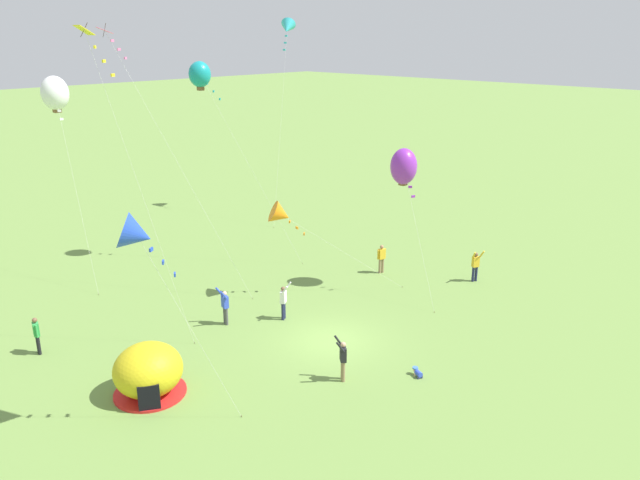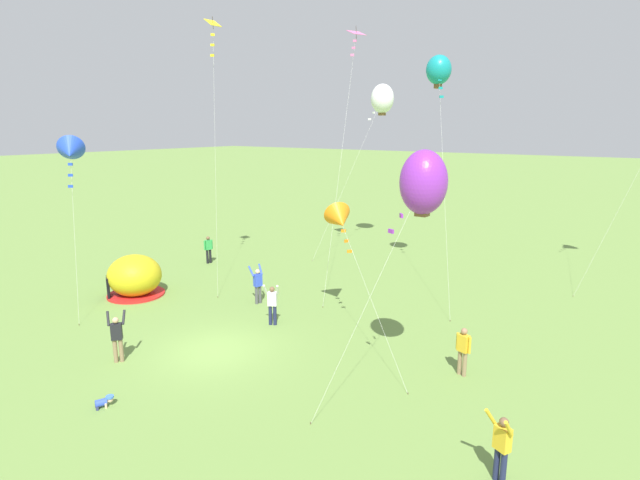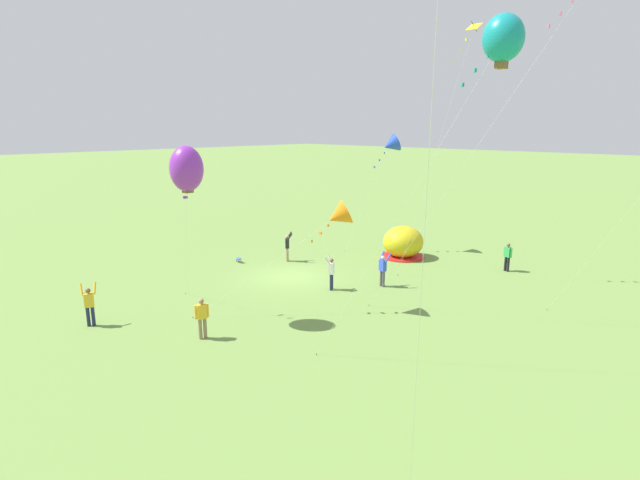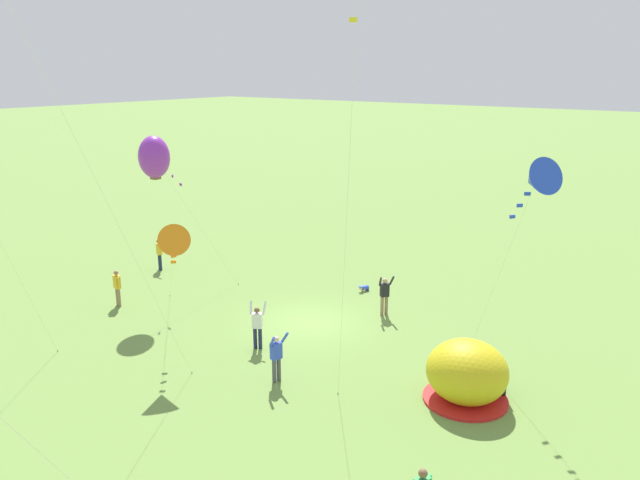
# 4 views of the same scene
# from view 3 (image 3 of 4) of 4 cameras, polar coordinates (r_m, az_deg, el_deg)

# --- Properties ---
(ground_plane) EXTENTS (300.00, 300.00, 0.00)m
(ground_plane) POSITION_cam_3_polar(r_m,az_deg,el_deg) (28.97, -3.36, -4.20)
(ground_plane) COLOR olive
(popup_tent) EXTENTS (2.81, 2.81, 2.10)m
(popup_tent) POSITION_cam_3_polar(r_m,az_deg,el_deg) (33.32, 9.48, -0.29)
(popup_tent) COLOR gold
(popup_tent) RESTS_ON ground
(toddler_crawling) EXTENTS (0.39, 0.55, 0.32)m
(toddler_crawling) POSITION_cam_3_polar(r_m,az_deg,el_deg) (32.25, -9.25, -2.23)
(toddler_crawling) COLOR blue
(toddler_crawling) RESTS_ON ground
(person_watching_sky) EXTENTS (0.72, 0.64, 1.89)m
(person_watching_sky) POSITION_cam_3_polar(r_m,az_deg,el_deg) (23.93, -24.86, -6.66)
(person_watching_sky) COLOR #1E2347
(person_watching_sky) RESTS_ON ground
(person_flying_kite) EXTENTS (0.69, 0.71, 1.89)m
(person_flying_kite) POSITION_cam_3_polar(r_m,az_deg,el_deg) (31.98, -3.74, -0.70)
(person_flying_kite) COLOR #8C7251
(person_flying_kite) RESTS_ON ground
(person_far_back) EXTENTS (0.34, 0.57, 1.72)m
(person_far_back) POSITION_cam_3_polar(r_m,az_deg,el_deg) (31.76, 20.65, -1.68)
(person_far_back) COLOR black
(person_far_back) RESTS_ON ground
(person_strolling) EXTENTS (0.72, 0.65, 1.89)m
(person_strolling) POSITION_cam_3_polar(r_m,az_deg,el_deg) (26.39, 1.30, -3.64)
(person_strolling) COLOR #1E2347
(person_strolling) RESTS_ON ground
(person_near_tent) EXTENTS (0.57, 0.34, 1.72)m
(person_near_tent) POSITION_cam_3_polar(r_m,az_deg,el_deg) (21.07, -13.34, -8.48)
(person_near_tent) COLOR #8C7251
(person_near_tent) RESTS_ON ground
(person_arms_raised) EXTENTS (0.56, 0.69, 1.89)m
(person_arms_raised) POSITION_cam_3_polar(r_m,az_deg,el_deg) (27.14, 7.19, -3.27)
(person_arms_raised) COLOR #4C4C51
(person_arms_raised) RESTS_ON ground
(kite_blue) EXTENTS (3.42, 2.69, 8.00)m
(kite_blue) POSITION_cam_3_polar(r_m,az_deg,el_deg) (34.50, 8.05, 10.71)
(kite_blue) COLOR silver
(kite_blue) RESTS_ON ground
(kite_purple) EXTENTS (2.34, 4.17, 7.73)m
(kite_purple) POSITION_cam_3_polar(r_m,az_deg,el_deg) (21.83, -15.01, 7.85)
(kite_purple) COLOR silver
(kite_purple) RESTS_ON ground
(kite_teal) EXTENTS (3.86, 5.62, 11.91)m
(kite_teal) POSITION_cam_3_polar(r_m,az_deg,el_deg) (17.56, 20.21, 20.82)
(kite_teal) COLOR silver
(kite_teal) RESTS_ON ground
(kite_yellow) EXTENTS (2.62, 3.00, 13.82)m
(kite_yellow) POSITION_cam_3_polar(r_m,az_deg,el_deg) (29.07, 16.56, 20.96)
(kite_yellow) COLOR silver
(kite_yellow) RESTS_ON ground
(kite_pink) EXTENTS (3.49, 7.97, 13.91)m
(kite_pink) POSITION_cam_3_polar(r_m,az_deg,el_deg) (22.54, 27.13, 23.19)
(kite_pink) COLOR silver
(kite_pink) RESTS_ON ground
(kite_orange) EXTENTS (6.22, 4.94, 5.25)m
(kite_orange) POSITION_cam_3_polar(r_m,az_deg,el_deg) (22.70, 2.06, 2.75)
(kite_orange) COLOR silver
(kite_orange) RESTS_ON ground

